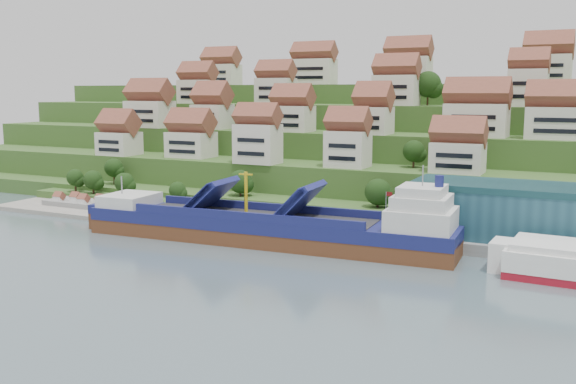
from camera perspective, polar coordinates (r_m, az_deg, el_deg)
The scene contains 9 objects.
ground at distance 122.01m, azimuth -0.94°, elevation -4.79°, with size 300.00×300.00×0.00m, color slate.
quay at distance 128.21m, azimuth 10.16°, elevation -3.75°, with size 180.00×14.00×2.20m, color gray.
pebble_beach at distance 164.88m, azimuth -17.18°, elevation -1.39°, with size 45.00×20.00×1.00m, color gray.
hillside at distance 216.62m, azimuth 11.70°, elevation 3.93°, with size 260.00×128.00×31.00m.
hillside_village at distance 176.05m, azimuth 7.88°, elevation 7.48°, with size 155.17×64.87×28.25m.
hillside_trees at distance 163.22m, azimuth 5.54°, elevation 4.89°, with size 140.67×62.11×31.04m.
flagpole at distance 122.89m, azimuth 8.74°, elevation -1.51°, with size 1.28×0.16×8.00m.
beach_huts at distance 165.10m, azimuth -18.01°, elevation -0.85°, with size 14.40×3.70×2.20m.
cargo_ship at distance 122.62m, azimuth -1.28°, elevation -3.22°, with size 74.01×15.81×16.24m.
Camera 1 is at (54.24, -105.35, 29.06)m, focal length 40.00 mm.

